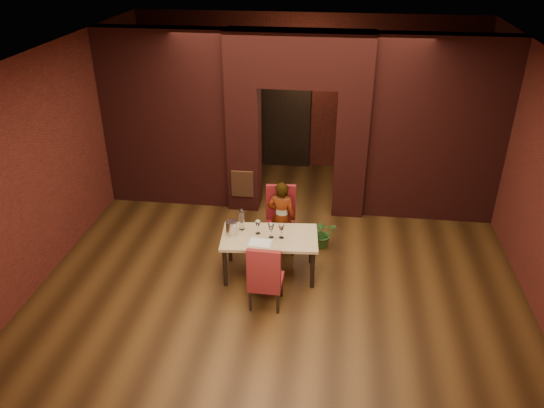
{
  "coord_description": "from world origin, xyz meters",
  "views": [
    {
      "loc": [
        0.71,
        -6.77,
        4.69
      ],
      "look_at": [
        -0.18,
        0.0,
        1.09
      ],
      "focal_mm": 35.0,
      "sensor_mm": 36.0,
      "label": 1
    }
  ],
  "objects": [
    {
      "name": "vent_panel",
      "position": [
        -0.95,
        1.71,
        0.55
      ],
      "size": [
        0.4,
        0.03,
        0.5
      ],
      "primitive_type": "cube",
      "color": "#A65930",
      "rests_on": "ground"
    },
    {
      "name": "wall_front",
      "position": [
        0.0,
        -4.0,
        1.6
      ],
      "size": [
        7.0,
        0.04,
        3.2
      ],
      "primitive_type": "cube",
      "color": "maroon",
      "rests_on": "ground"
    },
    {
      "name": "lintel",
      "position": [
        0.0,
        2.0,
        2.75
      ],
      "size": [
        2.45,
        0.55,
        0.9
      ],
      "primitive_type": "cube",
      "color": "maroon",
      "rests_on": "ground"
    },
    {
      "name": "chair_far",
      "position": [
        -0.11,
        0.53,
        0.52
      ],
      "size": [
        0.52,
        0.52,
        1.05
      ],
      "primitive_type": "cube",
      "rotation": [
        0.0,
        0.0,
        0.11
      ],
      "color": "maroon",
      "rests_on": "ground"
    },
    {
      "name": "wall_left",
      "position": [
        -3.5,
        0.0,
        1.6
      ],
      "size": [
        0.04,
        8.0,
        3.2
      ],
      "primitive_type": "cube",
      "color": "maroon",
      "rests_on": "ground"
    },
    {
      "name": "rear_door_frame",
      "position": [
        -0.4,
        3.9,
        1.05
      ],
      "size": [
        1.02,
        0.04,
        2.22
      ],
      "primitive_type": "cube",
      "color": "black",
      "rests_on": "ground"
    },
    {
      "name": "wing_wall_left",
      "position": [
        -2.36,
        2.0,
        1.6
      ],
      "size": [
        2.28,
        0.35,
        3.2
      ],
      "primitive_type": "cube",
      "color": "maroon",
      "rests_on": "ground"
    },
    {
      "name": "wine_glass_c",
      "position": [
        -0.02,
        -0.22,
        0.76
      ],
      "size": [
        0.09,
        0.09,
        0.21
      ],
      "primitive_type": null,
      "color": "silver",
      "rests_on": "dining_table"
    },
    {
      "name": "water_bottle",
      "position": [
        -0.63,
        -0.06,
        0.82
      ],
      "size": [
        0.08,
        0.08,
        0.34
      ],
      "primitive_type": "cylinder",
      "color": "silver",
      "rests_on": "dining_table"
    },
    {
      "name": "tasting_sheet",
      "position": [
        -0.3,
        -0.39,
        0.66
      ],
      "size": [
        0.34,
        0.26,
        0.0
      ],
      "primitive_type": "cube",
      "rotation": [
        0.0,
        0.0,
        -0.09
      ],
      "color": "silver",
      "rests_on": "dining_table"
    },
    {
      "name": "wall_back",
      "position": [
        0.0,
        4.0,
        1.6
      ],
      "size": [
        7.0,
        0.04,
        3.2
      ],
      "primitive_type": "cube",
      "color": "maroon",
      "rests_on": "ground"
    },
    {
      "name": "dining_table",
      "position": [
        -0.2,
        -0.2,
        0.33
      ],
      "size": [
        1.47,
        0.91,
        0.66
      ],
      "primitive_type": "cube",
      "rotation": [
        0.0,
        0.0,
        0.09
      ],
      "color": "tan",
      "rests_on": "ground"
    },
    {
      "name": "pillar_left",
      "position": [
        -0.95,
        2.0,
        1.15
      ],
      "size": [
        0.55,
        0.55,
        2.3
      ],
      "primitive_type": "cube",
      "color": "maroon",
      "rests_on": "ground"
    },
    {
      "name": "person_seated",
      "position": [
        -0.1,
        0.45,
        0.61
      ],
      "size": [
        0.48,
        0.35,
        1.23
      ],
      "primitive_type": "imported",
      "rotation": [
        0.0,
        0.0,
        3.02
      ],
      "color": "beige",
      "rests_on": "ground"
    },
    {
      "name": "wine_bucket",
      "position": [
        -0.75,
        -0.21,
        0.76
      ],
      "size": [
        0.17,
        0.17,
        0.21
      ],
      "primitive_type": "cylinder",
      "color": "#B8B9C0",
      "rests_on": "dining_table"
    },
    {
      "name": "ceiling",
      "position": [
        0.0,
        0.0,
        3.2
      ],
      "size": [
        7.0,
        8.0,
        0.04
      ],
      "primitive_type": "cube",
      "color": "silver",
      "rests_on": "ground"
    },
    {
      "name": "wing_wall_right",
      "position": [
        2.36,
        2.0,
        1.6
      ],
      "size": [
        2.28,
        0.35,
        3.2
      ],
      "primitive_type": "cube",
      "color": "maroon",
      "rests_on": "ground"
    },
    {
      "name": "wine_glass_b",
      "position": [
        -0.17,
        -0.23,
        0.77
      ],
      "size": [
        0.09,
        0.09,
        0.22
      ],
      "primitive_type": null,
      "color": "white",
      "rests_on": "dining_table"
    },
    {
      "name": "pillar_right",
      "position": [
        0.95,
        2.0,
        1.15
      ],
      "size": [
        0.55,
        0.55,
        2.3
      ],
      "primitive_type": "cube",
      "color": "maroon",
      "rests_on": "ground"
    },
    {
      "name": "rear_door",
      "position": [
        -0.4,
        3.94,
        1.05
      ],
      "size": [
        0.9,
        0.08,
        2.1
      ],
      "primitive_type": "cube",
      "color": "black",
      "rests_on": "ground"
    },
    {
      "name": "floor",
      "position": [
        0.0,
        0.0,
        0.0
      ],
      "size": [
        8.0,
        8.0,
        0.0
      ],
      "primitive_type": "plane",
      "color": "#412710",
      "rests_on": "ground"
    },
    {
      "name": "chair_near",
      "position": [
        -0.14,
        -0.92,
        0.5
      ],
      "size": [
        0.46,
        0.46,
        0.99
      ],
      "primitive_type": "cube",
      "rotation": [
        0.0,
        0.0,
        3.12
      ],
      "color": "maroon",
      "rests_on": "ground"
    },
    {
      "name": "potted_plant",
      "position": [
        0.56,
        0.69,
        0.23
      ],
      "size": [
        0.51,
        0.48,
        0.47
      ],
      "primitive_type": "imported",
      "rotation": [
        0.0,
        0.0,
        0.3
      ],
      "color": "#2E6022",
      "rests_on": "ground"
    },
    {
      "name": "wine_glass_a",
      "position": [
        -0.38,
        -0.14,
        0.76
      ],
      "size": [
        0.09,
        0.09,
        0.21
      ],
      "primitive_type": null,
      "color": "white",
      "rests_on": "dining_table"
    }
  ]
}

